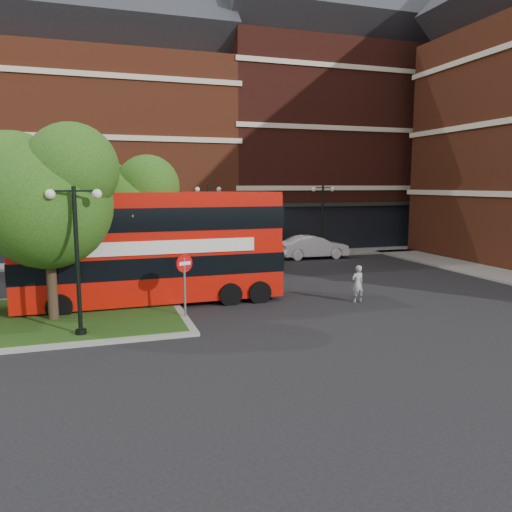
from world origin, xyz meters
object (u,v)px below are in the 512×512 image
object	(u,v)px
woman	(358,284)
car_white	(313,247)
car_silver	(64,260)
bus	(152,240)

from	to	relation	value
woman	car_white	bearing A→B (deg)	-113.45
car_silver	car_white	distance (m)	16.14
woman	car_silver	xyz separation A→B (m)	(-12.57, 12.50, -0.16)
woman	bus	bearing A→B (deg)	-23.09
car_silver	car_white	world-z (taller)	car_white
bus	car_silver	distance (m)	11.15
bus	woman	world-z (taller)	bus
bus	car_silver	bearing A→B (deg)	111.30
woman	car_white	world-z (taller)	woman
bus	woman	distance (m)	8.98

